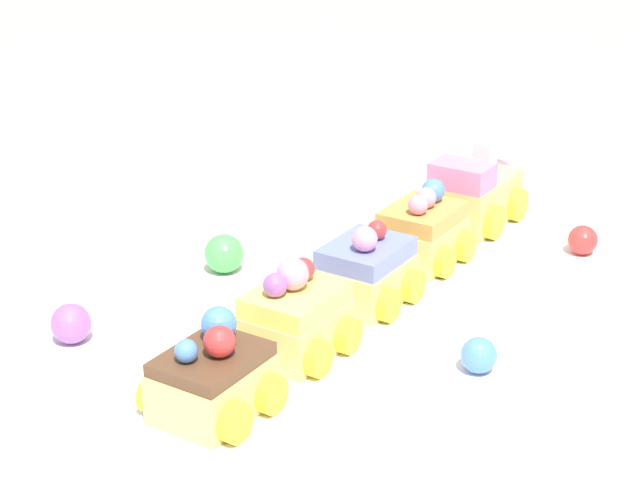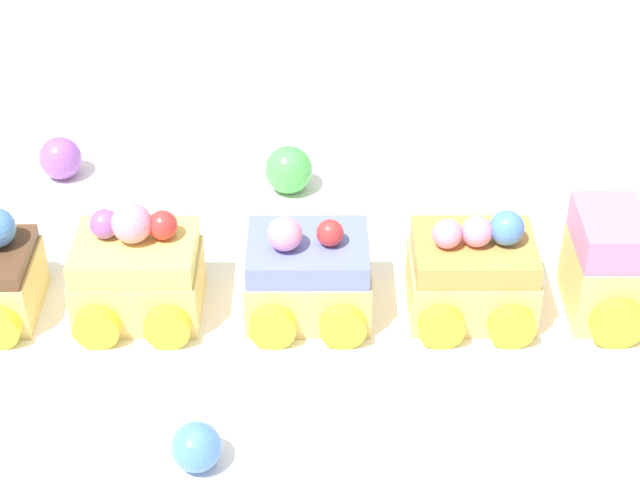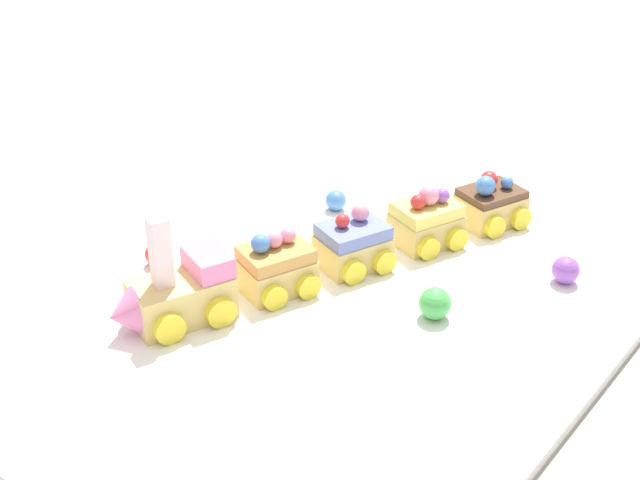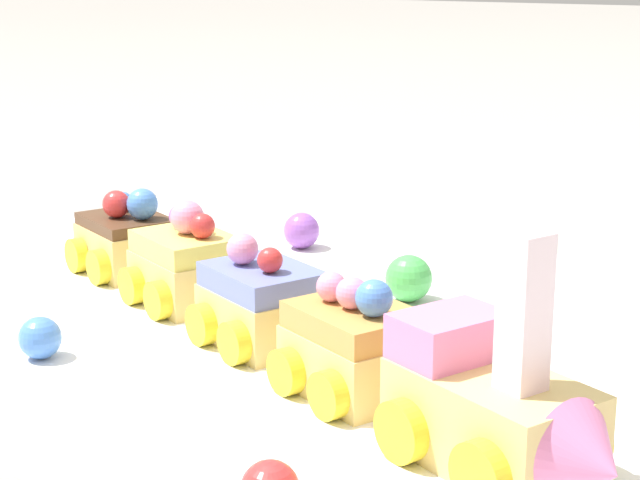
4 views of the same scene
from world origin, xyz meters
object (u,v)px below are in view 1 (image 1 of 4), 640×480
object	(u,v)px
gumball_red	(583,240)
gumball_purple	(71,324)
cake_car_caramel	(422,233)
cake_car_blueberry	(366,273)
gumball_green	(224,254)
gumball_blue	(479,355)
cake_car_lemon	(295,319)
cake_car_chocolate	(213,379)
cake_train_locomotive	(478,191)

from	to	relation	value
gumball_red	gumball_purple	distance (m)	0.41
cake_car_caramel	cake_car_blueberry	world-z (taller)	same
cake_car_caramel	gumball_green	world-z (taller)	cake_car_caramel
gumball_red	gumball_green	size ratio (longest dim) A/B	0.79
cake_car_caramel	gumball_purple	bearing A→B (deg)	151.44
gumball_blue	cake_car_lemon	bearing A→B (deg)	88.75
cake_car_chocolate	cake_car_blueberry	bearing A→B (deg)	-0.12
cake_car_blueberry	gumball_blue	xyz separation A→B (m)	(-0.09, -0.09, -0.01)
cake_car_lemon	cake_car_chocolate	distance (m)	0.09
cake_train_locomotive	cake_car_caramel	world-z (taller)	cake_train_locomotive
cake_car_caramel	gumball_green	xyz separation A→B (m)	(-0.05, 0.15, -0.01)
cake_car_blueberry	cake_car_chocolate	bearing A→B (deg)	179.88
cake_train_locomotive	cake_car_blueberry	xyz separation A→B (m)	(-0.18, 0.07, -0.00)
cake_car_lemon	gumball_green	size ratio (longest dim) A/B	2.80
gumball_blue	cake_car_chocolate	bearing A→B (deg)	117.56
cake_car_blueberry	gumball_purple	distance (m)	0.21
cake_car_chocolate	gumball_blue	world-z (taller)	cake_car_chocolate
cake_car_caramel	cake_car_lemon	xyz separation A→B (m)	(-0.17, 0.07, 0.00)
cake_car_caramel	gumball_red	xyz separation A→B (m)	(0.04, -0.13, -0.01)
cake_car_lemon	gumball_purple	world-z (taller)	cake_car_lemon
gumball_red	gumball_blue	xyz separation A→B (m)	(-0.21, 0.07, -0.00)
cake_car_lemon	gumball_purple	bearing A→B (deg)	117.11
cake_car_lemon	gumball_blue	bearing A→B (deg)	-70.10
cake_car_lemon	cake_train_locomotive	bearing A→B (deg)	-0.06
cake_car_lemon	gumball_blue	world-z (taller)	cake_car_lemon
cake_car_blueberry	gumball_red	xyz separation A→B (m)	(0.12, -0.16, -0.01)
gumball_purple	cake_car_chocolate	bearing A→B (deg)	-119.08
gumball_red	gumball_blue	bearing A→B (deg)	161.46
cake_car_caramel	gumball_blue	distance (m)	0.18
cake_car_chocolate	cake_train_locomotive	bearing A→B (deg)	-0.03
gumball_red	gumball_green	world-z (taller)	gumball_green
cake_car_blueberry	cake_train_locomotive	bearing A→B (deg)	0.07
cake_car_chocolate	gumball_blue	size ratio (longest dim) A/B	3.59
cake_car_caramel	cake_car_lemon	world-z (taller)	cake_car_lemon
cake_car_blueberry	gumball_green	xyz separation A→B (m)	(0.03, 0.12, -0.01)
cake_car_blueberry	gumball_red	distance (m)	0.20
gumball_red	cake_car_chocolate	bearing A→B (deg)	142.39
cake_car_caramel	cake_car_blueberry	bearing A→B (deg)	-179.95
cake_car_chocolate	gumball_blue	xyz separation A→B (m)	(0.08, -0.15, -0.01)
cake_car_blueberry	cake_car_caramel	bearing A→B (deg)	0.05
cake_car_lemon	gumball_green	bearing A→B (deg)	56.44
gumball_blue	gumball_purple	world-z (taller)	gumball_purple
gumball_red	cake_car_caramel	bearing A→B (deg)	107.27
cake_train_locomotive	gumball_green	size ratio (longest dim) A/B	4.06
gumball_purple	gumball_blue	bearing A→B (deg)	-87.24
cake_car_blueberry	cake_car_lemon	size ratio (longest dim) A/B	1.00
cake_car_chocolate	gumball_red	size ratio (longest dim) A/B	3.55
cake_car_caramel	cake_car_blueberry	distance (m)	0.09
gumball_purple	gumball_green	bearing A→B (deg)	-27.57
gumball_green	cake_car_blueberry	bearing A→B (deg)	-105.03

